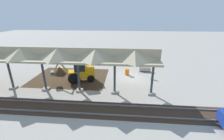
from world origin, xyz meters
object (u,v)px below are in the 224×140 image
(traffic_barrel, at_px, (127,72))
(stop_sign, at_px, (140,62))
(concrete_pipe, at_px, (145,69))
(backhoe, at_px, (80,72))

(traffic_barrel, bearing_deg, stop_sign, -163.00)
(concrete_pipe, bearing_deg, stop_sign, 47.43)
(backhoe, distance_m, traffic_barrel, 6.52)
(stop_sign, relative_size, backhoe, 0.48)
(concrete_pipe, bearing_deg, backhoe, 25.50)
(stop_sign, height_order, backhoe, backhoe)
(backhoe, relative_size, traffic_barrel, 5.83)
(stop_sign, relative_size, traffic_barrel, 2.79)
(stop_sign, distance_m, concrete_pipe, 1.99)
(stop_sign, height_order, traffic_barrel, stop_sign)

